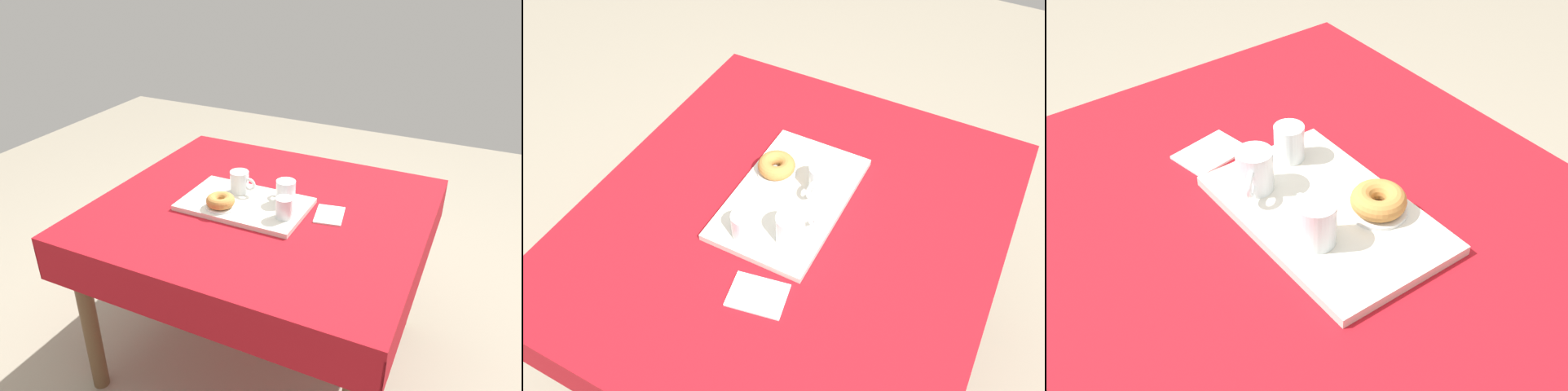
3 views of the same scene
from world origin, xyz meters
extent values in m
cube|color=#A8141E|center=(0.00, 0.00, 0.72)|extent=(1.22, 1.09, 0.03)
cube|color=#A8141E|center=(0.00, 0.54, 0.64)|extent=(1.22, 0.01, 0.14)
cube|color=#A8141E|center=(-0.61, 0.00, 0.64)|extent=(0.01, 1.09, 0.14)
cylinder|color=brown|center=(-0.52, 0.46, 0.35)|extent=(0.06, 0.06, 0.71)
cube|color=silver|center=(0.06, 0.03, 0.75)|extent=(0.47, 0.29, 0.02)
cylinder|color=white|center=(0.11, -0.04, 0.80)|extent=(0.07, 0.07, 0.09)
cylinder|color=#B27523|center=(0.11, -0.04, 0.79)|extent=(0.06, 0.06, 0.06)
torus|color=white|center=(0.07, -0.03, 0.80)|extent=(0.05, 0.02, 0.05)
cylinder|color=white|center=(-0.08, -0.04, 0.80)|extent=(0.07, 0.07, 0.09)
cylinder|color=#B27523|center=(-0.08, -0.04, 0.79)|extent=(0.06, 0.06, 0.06)
torus|color=white|center=(-0.05, -0.07, 0.80)|extent=(0.05, 0.04, 0.05)
cylinder|color=white|center=(-0.12, 0.07, 0.80)|extent=(0.06, 0.06, 0.08)
cylinder|color=silver|center=(-0.12, 0.07, 0.78)|extent=(0.05, 0.05, 0.03)
cylinder|color=white|center=(0.12, 0.11, 0.76)|extent=(0.11, 0.11, 0.01)
torus|color=#BC7F3D|center=(0.12, 0.11, 0.79)|extent=(0.11, 0.11, 0.04)
cube|color=white|center=(-0.26, -0.04, 0.74)|extent=(0.12, 0.15, 0.01)
camera|label=1|loc=(-0.73, 1.51, 1.66)|focal=34.66mm
camera|label=2|loc=(-0.84, -0.42, 1.86)|focal=37.11mm
camera|label=3|loc=(0.88, -0.63, 1.65)|focal=49.90mm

